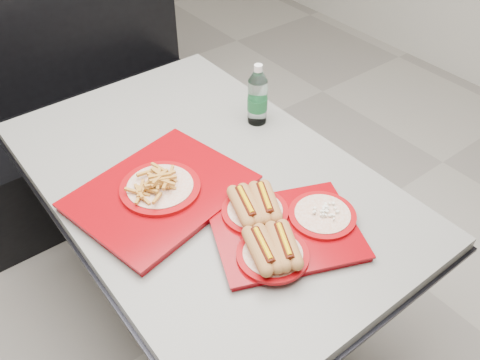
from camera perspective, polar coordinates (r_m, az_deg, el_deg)
ground at (r=2.21m, az=-3.09°, el=-14.31°), size 6.00×6.00×0.00m
diner_table at (r=1.76m, az=-3.77°, el=-3.49°), size 0.92×1.42×0.75m
booth_bench at (r=2.66m, az=-17.30°, el=7.05°), size 1.30×0.57×1.35m
tray_near at (r=1.43m, az=4.51°, el=-5.32°), size 0.49×0.45×0.09m
tray_far at (r=1.57m, az=-8.92°, el=-1.04°), size 0.57×0.49×0.10m
water_bottle at (r=1.83m, az=1.98°, el=9.20°), size 0.07×0.07×0.23m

